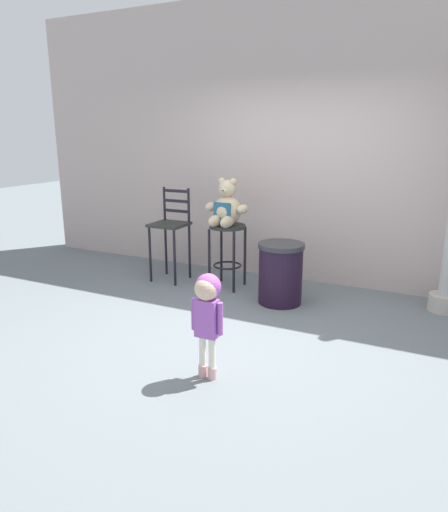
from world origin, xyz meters
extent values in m
plane|color=slate|center=(0.00, 0.00, 0.00)|extent=(24.00, 24.00, 0.00)
cube|color=#B5A19C|center=(0.00, 2.05, 1.72)|extent=(7.84, 0.30, 3.44)
cylinder|color=#252925|center=(-0.62, 1.23, 0.75)|extent=(0.43, 0.43, 0.04)
cylinder|color=black|center=(-0.79, 1.07, 0.37)|extent=(0.03, 0.03, 0.73)
cylinder|color=black|center=(-0.46, 1.07, 0.37)|extent=(0.03, 0.03, 0.73)
cylinder|color=black|center=(-0.79, 1.39, 0.37)|extent=(0.03, 0.03, 0.73)
cylinder|color=black|center=(-0.46, 1.39, 0.37)|extent=(0.03, 0.03, 0.73)
torus|color=black|center=(-0.62, 1.23, 0.27)|extent=(0.35, 0.35, 0.02)
sphere|color=tan|center=(-0.62, 1.23, 0.95)|extent=(0.34, 0.34, 0.34)
cube|color=navy|center=(-0.62, 1.09, 0.95)|extent=(0.21, 0.03, 0.20)
sphere|color=tan|center=(-0.62, 1.23, 1.20)|extent=(0.21, 0.21, 0.21)
ellipsoid|color=tan|center=(-0.62, 1.14, 1.19)|extent=(0.09, 0.07, 0.06)
sphere|color=black|center=(-0.62, 1.12, 1.19)|extent=(0.02, 0.02, 0.02)
sphere|color=tan|center=(-0.70, 1.23, 1.29)|extent=(0.08, 0.08, 0.08)
sphere|color=tan|center=(-0.55, 1.23, 1.29)|extent=(0.08, 0.08, 0.08)
ellipsoid|color=tan|center=(-0.83, 1.20, 0.98)|extent=(0.12, 0.19, 0.11)
ellipsoid|color=tan|center=(-0.42, 1.20, 0.98)|extent=(0.12, 0.19, 0.11)
ellipsoid|color=tan|center=(-0.70, 1.07, 0.84)|extent=(0.12, 0.29, 0.14)
ellipsoid|color=tan|center=(-0.55, 1.07, 0.84)|extent=(0.12, 0.29, 0.14)
cylinder|color=#D7A2A2|center=(0.15, -0.82, 0.05)|extent=(0.07, 0.07, 0.10)
cylinder|color=silver|center=(0.15, -0.82, 0.22)|extent=(0.05, 0.05, 0.25)
cylinder|color=#D7A2A2|center=(0.24, -0.82, 0.05)|extent=(0.07, 0.07, 0.10)
cylinder|color=silver|center=(0.24, -0.82, 0.22)|extent=(0.05, 0.05, 0.25)
cube|color=#9A51B5|center=(0.19, -0.82, 0.49)|extent=(0.17, 0.10, 0.30)
cylinder|color=#9A51B5|center=(0.08, -0.82, 0.51)|extent=(0.04, 0.04, 0.25)
cylinder|color=#9A51B5|center=(0.31, -0.82, 0.51)|extent=(0.04, 0.04, 0.25)
sphere|color=#D8B293|center=(0.19, -0.82, 0.73)|extent=(0.18, 0.18, 0.18)
sphere|color=purple|center=(0.19, -0.80, 0.74)|extent=(0.20, 0.20, 0.20)
cylinder|color=black|center=(0.14, 0.99, 0.31)|extent=(0.48, 0.48, 0.63)
cylinder|color=#2D2D33|center=(0.14, 0.99, 0.65)|extent=(0.51, 0.51, 0.05)
cylinder|color=#B0AA9C|center=(1.78, 1.52, 0.09)|extent=(0.31, 0.31, 0.18)
cube|color=#252925|center=(-1.40, 1.16, 0.72)|extent=(0.42, 0.42, 0.03)
cylinder|color=black|center=(-1.58, 0.98, 0.35)|extent=(0.03, 0.03, 0.70)
cylinder|color=black|center=(-1.22, 0.98, 0.35)|extent=(0.03, 0.03, 0.70)
cylinder|color=black|center=(-1.58, 1.34, 0.35)|extent=(0.03, 0.03, 0.70)
cylinder|color=black|center=(-1.22, 1.34, 0.35)|extent=(0.03, 0.03, 0.70)
cylinder|color=black|center=(-1.58, 1.34, 0.95)|extent=(0.03, 0.03, 0.42)
cylinder|color=black|center=(-1.22, 1.34, 0.95)|extent=(0.03, 0.03, 0.42)
cube|color=black|center=(-1.40, 1.34, 0.87)|extent=(0.36, 0.02, 0.04)
cube|color=black|center=(-1.40, 1.34, 0.99)|extent=(0.36, 0.02, 0.04)
cube|color=black|center=(-1.40, 1.34, 1.12)|extent=(0.36, 0.02, 0.04)
camera|label=1|loc=(1.75, -3.70, 1.85)|focal=32.87mm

